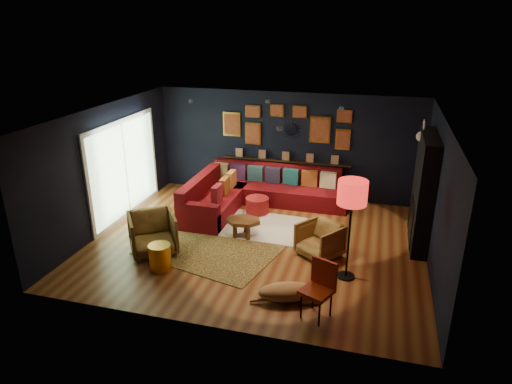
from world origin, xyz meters
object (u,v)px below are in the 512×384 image
(orange_chair, at_px, (320,284))
(floor_lamp, at_px, (352,197))
(armchair_left, at_px, (153,232))
(dog, at_px, (287,289))
(gold_stool, at_px, (160,257))
(armchair_right, at_px, (320,239))
(coffee_table, at_px, (243,222))
(pouf, at_px, (257,205))
(sectional, at_px, (252,193))

(orange_chair, distance_m, floor_lamp, 1.58)
(armchair_left, bearing_deg, orange_chair, -54.31)
(armchair_left, bearing_deg, dog, -53.35)
(gold_stool, height_order, dog, gold_stool)
(armchair_right, bearing_deg, armchair_left, -132.58)
(coffee_table, distance_m, pouf, 1.25)
(coffee_table, distance_m, dog, 2.39)
(pouf, height_order, gold_stool, gold_stool)
(armchair_right, bearing_deg, orange_chair, -47.38)
(sectional, xyz_separation_m, dog, (1.61, -3.61, -0.11))
(sectional, relative_size, floor_lamp, 1.91)
(armchair_left, height_order, armchair_right, armchair_left)
(sectional, height_order, floor_lamp, floor_lamp)
(floor_lamp, distance_m, dog, 1.82)
(coffee_table, distance_m, orange_chair, 2.91)
(sectional, height_order, orange_chair, orange_chair)
(sectional, relative_size, armchair_right, 4.68)
(armchair_left, relative_size, armchair_right, 1.19)
(sectional, height_order, pouf, sectional)
(orange_chair, relative_size, dog, 0.71)
(orange_chair, bearing_deg, armchair_right, 122.24)
(armchair_left, relative_size, dog, 0.68)
(orange_chair, xyz_separation_m, floor_lamp, (0.31, 1.19, 0.98))
(sectional, relative_size, coffee_table, 4.32)
(sectional, bearing_deg, armchair_left, -113.86)
(armchair_right, bearing_deg, coffee_table, -158.75)
(sectional, xyz_separation_m, pouf, (0.23, -0.38, -0.12))
(orange_chair, bearing_deg, armchair_left, -174.23)
(pouf, xyz_separation_m, armchair_right, (1.67, -1.64, 0.16))
(sectional, bearing_deg, floor_lamp, -47.14)
(gold_stool, xyz_separation_m, dog, (2.39, -0.33, -0.03))
(pouf, height_order, armchair_left, armchair_left)
(gold_stool, bearing_deg, floor_lamp, 11.01)
(armchair_left, distance_m, dog, 2.96)
(coffee_table, relative_size, orange_chair, 0.87)
(sectional, relative_size, gold_stool, 6.95)
(sectional, xyz_separation_m, gold_stool, (-0.77, -3.28, -0.08))
(sectional, distance_m, orange_chair, 4.40)
(coffee_table, distance_m, floor_lamp, 2.69)
(orange_chair, xyz_separation_m, dog, (-0.53, 0.23, -0.32))
(coffee_table, bearing_deg, pouf, 92.08)
(pouf, bearing_deg, dog, -66.77)
(armchair_right, distance_m, floor_lamp, 1.43)
(gold_stool, bearing_deg, pouf, 70.87)
(coffee_table, height_order, armchair_left, armchair_left)
(armchair_left, height_order, orange_chair, orange_chair)
(coffee_table, xyz_separation_m, dog, (1.34, -1.98, -0.11))
(armchair_left, distance_m, orange_chair, 3.53)
(pouf, xyz_separation_m, gold_stool, (-1.00, -2.89, 0.04))
(sectional, bearing_deg, coffee_table, -80.40)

